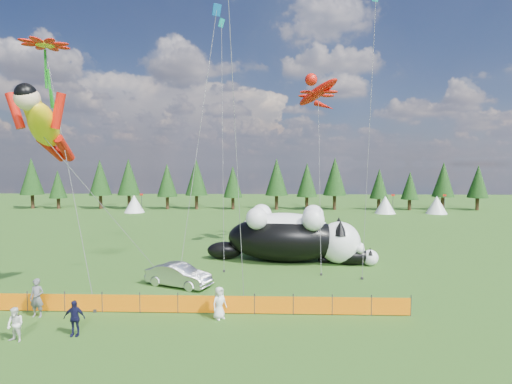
# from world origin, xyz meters

# --- Properties ---
(ground) EXTENTS (160.00, 160.00, 0.00)m
(ground) POSITION_xyz_m (0.00, 0.00, 0.00)
(ground) COLOR #0D3309
(ground) RESTS_ON ground
(safety_fence) EXTENTS (22.06, 0.06, 1.10)m
(safety_fence) POSITION_xyz_m (0.00, -3.00, 0.50)
(safety_fence) COLOR #262626
(safety_fence) RESTS_ON ground
(tree_line) EXTENTS (90.00, 4.00, 8.00)m
(tree_line) POSITION_xyz_m (0.00, 45.00, 4.00)
(tree_line) COLOR black
(tree_line) RESTS_ON ground
(festival_tents) EXTENTS (50.00, 3.20, 2.80)m
(festival_tents) POSITION_xyz_m (11.00, 40.00, 1.40)
(festival_tents) COLOR white
(festival_tents) RESTS_ON ground
(cat_large) EXTENTS (12.29, 5.30, 4.44)m
(cat_large) POSITION_xyz_m (5.51, 8.37, 2.11)
(cat_large) COLOR black
(cat_large) RESTS_ON ground
(cat_small) EXTENTS (4.57, 2.26, 1.66)m
(cat_small) POSITION_xyz_m (10.11, 7.51, 0.79)
(cat_small) COLOR black
(cat_small) RESTS_ON ground
(car) EXTENTS (4.57, 3.04, 1.42)m
(car) POSITION_xyz_m (-2.01, 1.62, 0.71)
(car) COLOR silver
(car) RESTS_ON ground
(spectator_a) EXTENTS (0.74, 0.50, 1.97)m
(spectator_a) POSITION_xyz_m (-8.05, -3.72, 0.98)
(spectator_a) COLOR slate
(spectator_a) RESTS_ON ground
(spectator_b) EXTENTS (0.83, 0.62, 1.53)m
(spectator_b) POSITION_xyz_m (-7.33, -6.57, 0.76)
(spectator_b) COLOR white
(spectator_b) RESTS_ON ground
(spectator_c) EXTENTS (0.98, 0.53, 1.64)m
(spectator_c) POSITION_xyz_m (-5.06, -5.86, 0.82)
(spectator_c) COLOR black
(spectator_c) RESTS_ON ground
(spectator_e) EXTENTS (0.94, 0.93, 1.63)m
(spectator_e) POSITION_xyz_m (1.26, -3.67, 0.82)
(spectator_e) COLOR white
(spectator_e) RESTS_ON ground
(superhero_kite) EXTENTS (8.18, 7.38, 13.01)m
(superhero_kite) POSITION_xyz_m (-8.27, -2.12, 9.80)
(superhero_kite) COLOR yellow
(superhero_kite) RESTS_ON ground
(gecko_kite) EXTENTS (6.83, 11.69, 16.26)m
(gecko_kite) POSITION_xyz_m (7.94, 12.29, 14.01)
(gecko_kite) COLOR red
(gecko_kite) RESTS_ON ground
(flower_kite) EXTENTS (5.97, 5.28, 15.60)m
(flower_kite) POSITION_xyz_m (-9.47, 0.39, 14.63)
(flower_kite) COLOR red
(flower_kite) RESTS_ON ground
(diamond_kite_a) EXTENTS (2.56, 5.55, 20.13)m
(diamond_kite_a) POSITION_xyz_m (-0.22, 6.58, 18.23)
(diamond_kite_a) COLOR #0C62B5
(diamond_kite_a) RESTS_ON ground
(diamond_kite_b) EXTENTS (2.25, 4.66, 21.15)m
(diamond_kite_b) POSITION_xyz_m (11.58, 7.53, 19.10)
(diamond_kite_b) COLOR #0D9FA0
(diamond_kite_b) RESTS_ON ground
(diamond_kite_d) EXTENTS (1.30, 6.95, 20.82)m
(diamond_kite_d) POSITION_xyz_m (-0.29, 11.00, 18.37)
(diamond_kite_d) COLOR #0D9FA0
(diamond_kite_d) RESTS_ON ground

